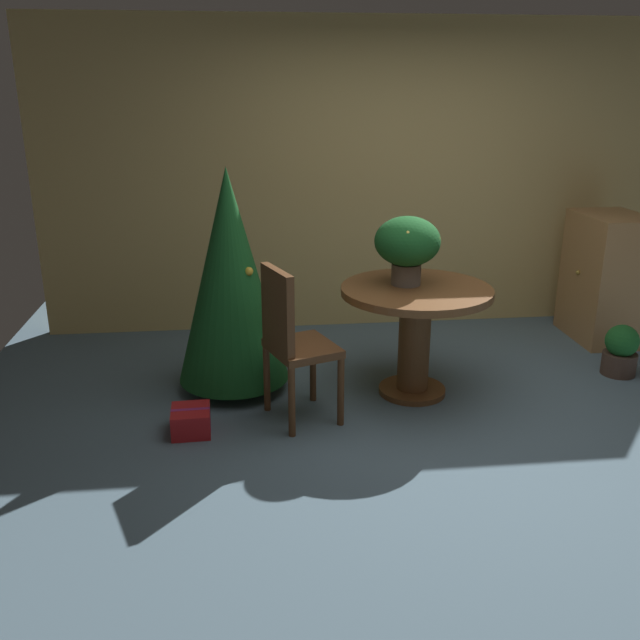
# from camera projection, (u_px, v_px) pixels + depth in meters

# --- Properties ---
(ground_plane) EXTENTS (6.60, 6.60, 0.00)m
(ground_plane) POSITION_uv_depth(u_px,v_px,m) (459.00, 434.00, 4.28)
(ground_plane) COLOR slate
(back_wall_panel) EXTENTS (6.00, 0.10, 2.60)m
(back_wall_panel) POSITION_uv_depth(u_px,v_px,m) (392.00, 178.00, 5.93)
(back_wall_panel) COLOR tan
(back_wall_panel) RESTS_ON ground_plane
(round_dining_table) EXTENTS (1.02, 1.02, 0.77)m
(round_dining_table) POSITION_uv_depth(u_px,v_px,m) (415.00, 318.00, 4.69)
(round_dining_table) COLOR brown
(round_dining_table) RESTS_ON ground_plane
(flower_vase) EXTENTS (0.44, 0.44, 0.46)m
(flower_vase) POSITION_uv_depth(u_px,v_px,m) (408.00, 244.00, 4.59)
(flower_vase) COLOR #665B51
(flower_vase) RESTS_ON round_dining_table
(wooden_chair_left_near) EXTENTS (0.51, 0.55, 1.02)m
(wooden_chair_left_near) POSITION_uv_depth(u_px,v_px,m) (291.00, 337.00, 4.29)
(wooden_chair_left_near) COLOR brown
(wooden_chair_left_near) RESTS_ON ground_plane
(holiday_tree) EXTENTS (0.77, 0.77, 1.56)m
(holiday_tree) POSITION_uv_depth(u_px,v_px,m) (230.00, 277.00, 4.69)
(holiday_tree) COLOR brown
(holiday_tree) RESTS_ON ground_plane
(gift_box_red) EXTENTS (0.25, 0.27, 0.16)m
(gift_box_red) POSITION_uv_depth(u_px,v_px,m) (191.00, 421.00, 4.29)
(gift_box_red) COLOR red
(gift_box_red) RESTS_ON ground_plane
(wooden_cabinet) EXTENTS (0.52, 0.72, 1.06)m
(wooden_cabinet) POSITION_uv_depth(u_px,v_px,m) (606.00, 278.00, 5.76)
(wooden_cabinet) COLOR #B27F4C
(wooden_cabinet) RESTS_ON ground_plane
(potted_plant) EXTENTS (0.25, 0.25, 0.39)m
(potted_plant) POSITION_uv_depth(u_px,v_px,m) (621.00, 350.00, 5.12)
(potted_plant) COLOR #4C382D
(potted_plant) RESTS_ON ground_plane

